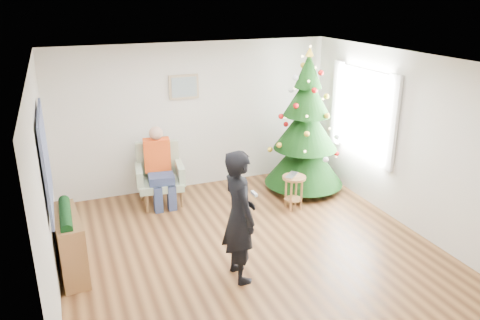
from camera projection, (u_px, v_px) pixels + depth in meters
name	position (u px, v px, depth m)	size (l,w,h in m)	color
floor	(249.00, 248.00, 6.56)	(5.00, 5.00, 0.00)	brown
ceiling	(250.00, 61.00, 5.68)	(5.00, 5.00, 0.00)	white
wall_back	(196.00, 116.00, 8.31)	(5.00, 5.00, 0.00)	silver
wall_front	(364.00, 255.00, 3.93)	(5.00, 5.00, 0.00)	silver
wall_left	(45.00, 189.00, 5.26)	(5.00, 5.00, 0.00)	silver
wall_right	(404.00, 140.00, 6.99)	(5.00, 5.00, 0.00)	silver
window_panel	(363.00, 112.00, 7.78)	(0.04, 1.30, 1.40)	white
curtains	(362.00, 112.00, 7.77)	(0.05, 1.75, 1.50)	white
christmas_tree	(306.00, 129.00, 8.15)	(1.40, 1.40, 2.54)	#3F2816
stool	(294.00, 192.00, 7.66)	(0.38, 0.38, 0.57)	brown
laptop	(294.00, 176.00, 7.56)	(0.31, 0.20, 0.02)	silver
armchair	(160.00, 182.00, 7.87)	(0.84, 0.78, 1.01)	#9CAF8D
seated_person	(159.00, 166.00, 7.72)	(0.46, 0.65, 1.32)	navy
standing_man	(239.00, 216.00, 5.63)	(0.61, 0.40, 1.68)	black
game_controller	(254.00, 194.00, 5.57)	(0.04, 0.13, 0.04)	white
console	(70.00, 244.00, 5.87)	(0.30, 1.00, 0.80)	brown
garland	(65.00, 214.00, 5.72)	(0.14, 0.14, 0.90)	black
tapestry	(46.00, 159.00, 5.45)	(0.03, 1.50, 1.15)	black
framed_picture	(184.00, 87.00, 8.02)	(0.52, 0.05, 0.42)	tan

